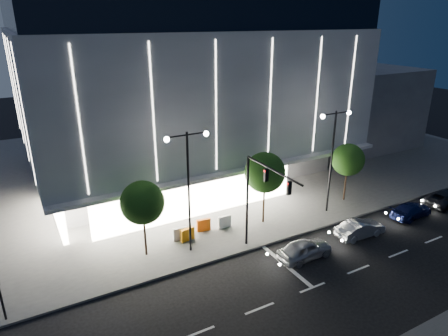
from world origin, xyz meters
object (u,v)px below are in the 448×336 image
car_fourth (445,198)px  tree_left (143,205)px  street_lamp_east (333,147)px  barrier_b (180,234)px  tree_right (348,161)px  barrier_d (224,222)px  ped_signal_far (0,293)px  car_lead (305,249)px  barrier_c (204,225)px  car_second (360,229)px  barrier_a (188,234)px  tree_mid (265,175)px  street_lamp_west (188,176)px  car_third (411,210)px  traffic_mast (259,190)px

car_fourth → tree_left: bearing=76.4°
street_lamp_east → barrier_b: bearing=172.6°
tree_right → barrier_d: tree_right is taller
ped_signal_far → car_lead: size_ratio=0.72×
barrier_c → car_second: bearing=-23.0°
tree_right → barrier_d: bearing=176.6°
ped_signal_far → tree_right: size_ratio=0.54×
barrier_a → tree_left: bearing=175.5°
barrier_a → car_fourth: bearing=-22.6°
car_lead → car_fourth: size_ratio=0.92×
car_lead → car_fourth: (16.79, 0.61, -0.08)m
tree_right → barrier_c: bearing=175.8°
barrier_c → barrier_d: 1.73m
tree_left → car_fourth: bearing=-10.8°
tree_left → tree_mid: (10.00, 0.00, 0.30)m
barrier_a → street_lamp_west: bearing=-114.8°
ped_signal_far → tree_left: 9.61m
tree_left → car_third: size_ratio=1.34×
street_lamp_east → barrier_a: (-12.64, 1.32, -5.31)m
tree_right → traffic_mast: bearing=-163.0°
tree_left → tree_right: (19.00, -0.00, -0.15)m
car_second → barrier_a: 13.30m
street_lamp_east → ped_signal_far: (-25.00, -1.50, -4.07)m
street_lamp_east → car_third: (5.67, -4.10, -5.34)m
car_second → barrier_d: bearing=57.1°
tree_right → car_fourth: 9.58m
street_lamp_east → tree_mid: size_ratio=1.46×
traffic_mast → car_lead: traffic_mast is taller
car_lead → car_third: (11.96, 0.53, -0.09)m
ped_signal_far → tree_mid: tree_mid is taller
street_lamp_east → tree_mid: street_lamp_east is taller
street_lamp_west → car_third: size_ratio=2.11×
car_fourth → tree_mid: bearing=70.2°
traffic_mast → barrier_d: size_ratio=6.43×
ped_signal_far → tree_right: tree_right is taller
barrier_b → tree_mid: bearing=1.1°
street_lamp_east → tree_left: (-15.97, 1.02, -1.92)m
tree_left → car_second: bearing=-19.3°
street_lamp_west → ped_signal_far: bearing=-172.9°
car_lead → barrier_d: size_ratio=3.81×
ped_signal_far → tree_mid: (19.03, 2.52, 2.45)m
street_lamp_west → barrier_a: size_ratio=8.18×
barrier_b → barrier_c: 2.17m
ped_signal_far → tree_right: 28.21m
tree_right → car_fourth: size_ratio=1.21×
street_lamp_west → barrier_a: (0.36, 1.32, -5.31)m
car_lead → barrier_b: (-6.79, 6.33, -0.06)m
tree_left → tree_right: tree_left is taller
barrier_d → car_fourth: bearing=-15.6°
barrier_c → tree_right: bearing=4.7°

